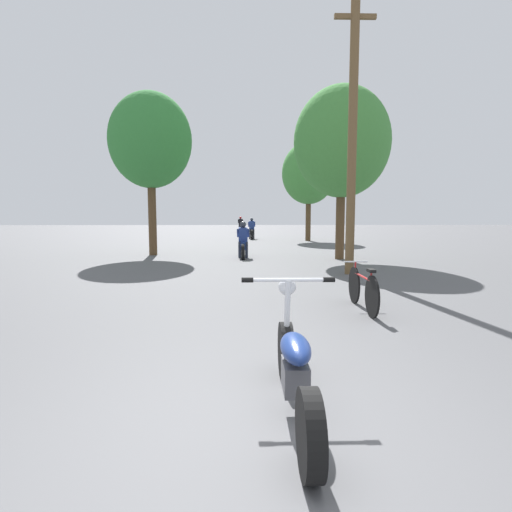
% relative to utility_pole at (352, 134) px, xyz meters
% --- Properties ---
extents(ground_plane, '(120.00, 120.00, 0.00)m').
position_rel_utility_pole_xyz_m(ground_plane, '(-2.77, -8.31, -3.78)').
color(ground_plane, '#515154').
extents(utility_pole, '(1.10, 0.24, 7.37)m').
position_rel_utility_pole_xyz_m(utility_pole, '(0.00, 0.00, 0.00)').
color(utility_pole, brown).
rests_on(utility_pole, ground).
extents(roadside_tree_right_near, '(3.46, 3.12, 6.23)m').
position_rel_utility_pole_xyz_m(roadside_tree_right_near, '(0.59, 3.70, 0.45)').
color(roadside_tree_right_near, '#513A23').
rests_on(roadside_tree_right_near, ground).
extents(roadside_tree_right_far, '(3.32, 2.99, 6.10)m').
position_rel_utility_pole_xyz_m(roadside_tree_right_far, '(1.01, 14.04, 0.39)').
color(roadside_tree_right_far, '#513A23').
rests_on(roadside_tree_right_far, ground).
extents(roadside_tree_left, '(3.27, 2.94, 6.45)m').
position_rel_utility_pole_xyz_m(roadside_tree_left, '(-6.64, 5.35, 0.76)').
color(roadside_tree_left, '#513A23').
rests_on(roadside_tree_left, ground).
extents(motorcycle_foreground, '(0.88, 2.10, 1.05)m').
position_rel_utility_pole_xyz_m(motorcycle_foreground, '(-2.45, -7.73, -3.38)').
color(motorcycle_foreground, black).
rests_on(motorcycle_foreground, ground).
extents(motorcycle_rider_lead, '(0.50, 1.96, 1.38)m').
position_rel_utility_pole_xyz_m(motorcycle_rider_lead, '(-2.98, 4.31, -3.25)').
color(motorcycle_rider_lead, black).
rests_on(motorcycle_rider_lead, ground).
extents(motorcycle_rider_mid, '(0.50, 2.15, 1.41)m').
position_rel_utility_pole_xyz_m(motorcycle_rider_mid, '(-2.50, 15.90, -3.25)').
color(motorcycle_rider_mid, black).
rests_on(motorcycle_rider_mid, ground).
extents(motorcycle_rider_far, '(0.50, 2.10, 1.45)m').
position_rel_utility_pole_xyz_m(motorcycle_rider_far, '(-3.40, 26.24, -3.23)').
color(motorcycle_rider_far, black).
rests_on(motorcycle_rider_far, ground).
extents(bicycle_parked, '(0.44, 1.74, 0.80)m').
position_rel_utility_pole_xyz_m(bicycle_parked, '(-0.85, -4.19, -3.41)').
color(bicycle_parked, black).
rests_on(bicycle_parked, ground).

